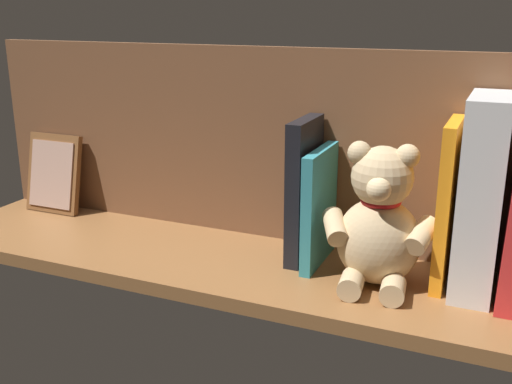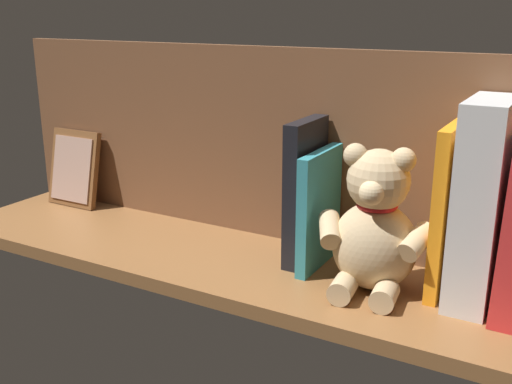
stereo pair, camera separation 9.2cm
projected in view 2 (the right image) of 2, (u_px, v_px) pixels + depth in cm
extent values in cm
cube|color=brown|center=(256.00, 267.00, 95.68)|extent=(114.41, 26.60, 2.20)
cube|color=brown|center=(289.00, 147.00, 99.87)|extent=(114.41, 1.50, 32.20)
cube|color=silver|center=(481.00, 204.00, 78.95)|extent=(5.49, 13.46, 27.34)
cube|color=orange|center=(447.00, 210.00, 82.29)|extent=(1.72, 11.94, 23.54)
ellipsoid|color=#D1B284|center=(374.00, 246.00, 84.43)|extent=(13.04, 11.94, 12.53)
sphere|color=#D1B284|center=(378.00, 181.00, 81.66)|extent=(8.62, 8.62, 8.62)
sphere|color=#D1B284|center=(404.00, 160.00, 79.51)|extent=(3.33, 3.33, 3.33)
sphere|color=#D1B284|center=(355.00, 155.00, 81.91)|extent=(3.33, 3.33, 3.33)
sphere|color=beige|center=(372.00, 193.00, 78.62)|extent=(3.33, 3.33, 3.33)
cylinder|color=#D1B284|center=(417.00, 242.00, 80.20)|extent=(4.29, 6.67, 4.64)
cylinder|color=#D1B284|center=(330.00, 229.00, 84.61)|extent=(5.38, 6.82, 4.64)
cylinder|color=#D1B284|center=(384.00, 296.00, 80.03)|extent=(3.84, 5.05, 3.33)
cylinder|color=#D1B284|center=(343.00, 288.00, 82.12)|extent=(3.84, 5.05, 3.33)
torus|color=red|center=(376.00, 205.00, 82.66)|extent=(6.33, 6.33, 0.98)
cube|color=teal|center=(319.00, 209.00, 91.33)|extent=(1.68, 12.96, 18.04)
cube|color=black|center=(305.00, 192.00, 92.81)|extent=(2.36, 11.15, 22.24)
cube|color=brown|center=(74.00, 168.00, 120.82)|extent=(11.64, 4.56, 15.09)
cube|color=tan|center=(72.00, 169.00, 120.22)|extent=(9.77, 3.20, 12.53)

